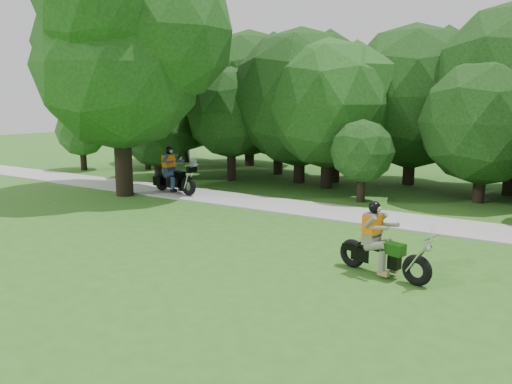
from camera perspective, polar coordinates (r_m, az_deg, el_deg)
The scene contains 6 objects.
ground at distance 9.20m, azimuth 0.75°, elevation -13.31°, with size 100.00×100.00×0.00m, color #36601B.
walkway at distance 16.22m, azimuth 15.84°, elevation -3.13°, with size 60.00×2.20×0.06m, color #9E9E99.
tree_line at distance 22.22m, azimuth 21.59°, elevation 9.59°, with size 40.03×11.77×7.68m.
big_tree_west at distance 20.62m, azimuth -14.83°, elevation 15.72°, with size 8.64×6.56×9.96m.
chopper_motorcycle at distance 11.07m, azimuth 13.90°, elevation -6.26°, with size 2.21×0.90×1.60m.
touring_motorcycle at distance 20.35m, azimuth -9.58°, elevation 1.81°, with size 2.44×0.96×1.86m.
Camera 1 is at (4.44, -7.17, 3.68)m, focal length 35.00 mm.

